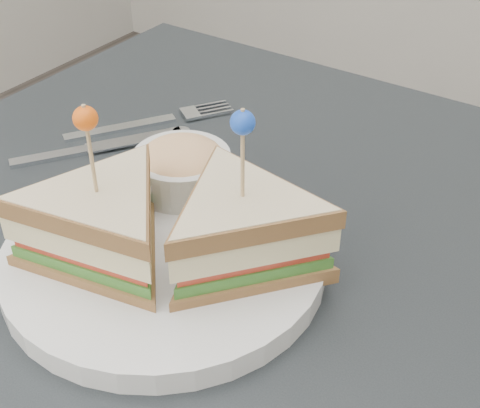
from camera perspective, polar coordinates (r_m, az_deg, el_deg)
name	(u,v)px	position (r m, az deg, el deg)	size (l,w,h in m)	color
table	(226,312)	(0.65, -1.24, -9.19)	(0.80, 0.80, 0.75)	black
plate_meal	(171,227)	(0.55, -5.92, -1.99)	(0.35, 0.35, 0.16)	silver
cutlery_fork	(158,120)	(0.80, -6.99, 7.11)	(0.13, 0.18, 0.01)	silver
cutlery_knife	(95,148)	(0.75, -12.30, 4.69)	(0.13, 0.17, 0.01)	silver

